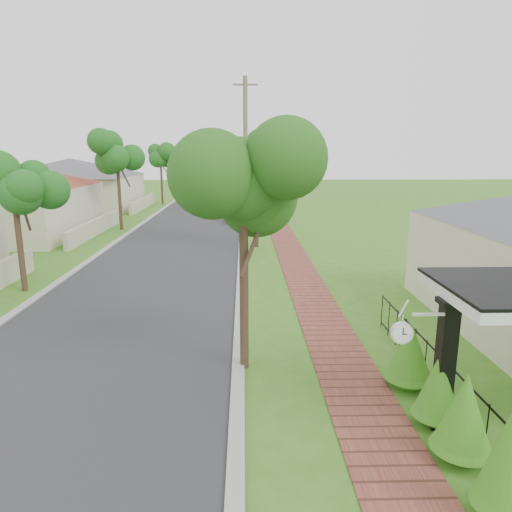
# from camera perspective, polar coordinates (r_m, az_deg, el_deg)

# --- Properties ---
(ground) EXTENTS (160.00, 160.00, 0.00)m
(ground) POSITION_cam_1_polar(r_m,az_deg,el_deg) (10.17, -6.17, -17.38)
(ground) COLOR #37701A
(ground) RESTS_ON ground
(road) EXTENTS (7.00, 120.00, 0.02)m
(road) POSITION_cam_1_polar(r_m,az_deg,el_deg) (29.46, -8.93, 2.68)
(road) COLOR #28282B
(road) RESTS_ON ground
(kerb_right) EXTENTS (0.30, 120.00, 0.10)m
(kerb_right) POSITION_cam_1_polar(r_m,az_deg,el_deg) (29.21, -1.80, 2.74)
(kerb_right) COLOR #9E9E99
(kerb_right) RESTS_ON ground
(kerb_left) EXTENTS (0.30, 120.00, 0.10)m
(kerb_left) POSITION_cam_1_polar(r_m,az_deg,el_deg) (30.15, -15.83, 2.58)
(kerb_left) COLOR #9E9E99
(kerb_left) RESTS_ON ground
(sidewalk) EXTENTS (1.50, 120.00, 0.03)m
(sidewalk) POSITION_cam_1_polar(r_m,az_deg,el_deg) (29.31, 3.30, 2.76)
(sidewalk) COLOR brown
(sidewalk) RESTS_ON ground
(porch_post) EXTENTS (0.48, 0.48, 2.52)m
(porch_post) POSITION_cam_1_polar(r_m,az_deg,el_deg) (9.49, 22.46, -13.04)
(porch_post) COLOR black
(porch_post) RESTS_ON ground
(picket_fence) EXTENTS (0.03, 8.02, 1.00)m
(picket_fence) POSITION_cam_1_polar(r_m,az_deg,el_deg) (10.69, 21.77, -13.47)
(picket_fence) COLOR black
(picket_fence) RESTS_ON ground
(street_trees) EXTENTS (10.70, 37.65, 5.89)m
(street_trees) POSITION_cam_1_polar(r_m,az_deg,el_deg) (35.80, -7.57, 11.79)
(street_trees) COLOR #382619
(street_trees) RESTS_ON ground
(hedge_row) EXTENTS (0.94, 4.74, 2.07)m
(hedge_row) POSITION_cam_1_polar(r_m,az_deg,el_deg) (9.20, 22.96, -16.23)
(hedge_row) COLOR #2A6814
(hedge_row) RESTS_ON ground
(far_house_grey) EXTENTS (15.56, 15.56, 4.60)m
(far_house_grey) POSITION_cam_1_polar(r_m,az_deg,el_deg) (45.66, -21.97, 8.43)
(far_house_grey) COLOR beige
(far_house_grey) RESTS_ON ground
(parked_car_red) EXTENTS (1.61, 3.89, 1.32)m
(parked_car_red) POSITION_cam_1_polar(r_m,az_deg,el_deg) (34.69, -2.18, 5.44)
(parked_car_red) COLOR maroon
(parked_car_red) RESTS_ON ground
(parked_car_white) EXTENTS (1.90, 4.35, 1.39)m
(parked_car_white) POSITION_cam_1_polar(r_m,az_deg,el_deg) (48.40, -3.31, 7.56)
(parked_car_white) COLOR white
(parked_car_white) RESTS_ON ground
(near_tree) EXTENTS (2.06, 2.06, 5.28)m
(near_tree) POSITION_cam_1_polar(r_m,az_deg,el_deg) (10.30, -1.58, 7.82)
(near_tree) COLOR #382619
(near_tree) RESTS_ON ground
(utility_pole) EXTENTS (1.20, 0.24, 8.72)m
(utility_pole) POSITION_cam_1_polar(r_m,az_deg,el_deg) (23.39, -1.31, 11.13)
(utility_pole) COLOR #766B5C
(utility_pole) RESTS_ON ground
(station_clock) EXTENTS (1.06, 0.13, 0.58)m
(station_clock) POSITION_cam_1_polar(r_m,az_deg,el_deg) (8.76, 18.03, -8.95)
(station_clock) COLOR white
(station_clock) RESTS_ON ground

